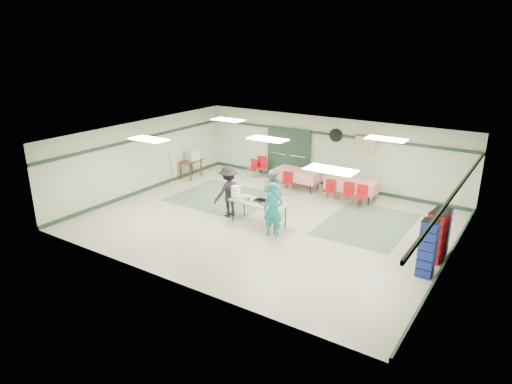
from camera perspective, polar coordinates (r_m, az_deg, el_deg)
The scene contains 42 objects.
floor at distance 14.74m, azimuth 1.38°, elevation -3.60°, with size 11.00×11.00×0.00m, color beige.
ceiling at distance 13.93m, azimuth 1.47°, elevation 6.71°, with size 11.00×11.00×0.00m, color silver.
wall_back at distance 18.11m, azimuth 9.03°, elevation 5.00°, with size 11.00×11.00×0.00m, color beige.
wall_front at distance 10.96m, azimuth -11.20°, elevation -4.59°, with size 11.00×11.00×0.00m, color beige.
wall_left at distance 17.69m, azimuth -13.90°, elevation 4.34°, with size 9.00×9.00×0.00m, color beige.
wall_right at distance 12.45m, azimuth 23.45°, elevation -2.94°, with size 9.00×9.00×0.00m, color beige.
trim_back at distance 17.93m, azimuth 9.10°, elevation 7.15°, with size 11.00×0.06×0.10m, color #1F3929.
baseboard_back at distance 18.44m, azimuth 8.78°, elevation 1.09°, with size 11.00×0.06×0.12m, color #1F3929.
trim_left at distance 17.51m, azimuth -14.01°, elevation 6.54°, with size 9.00×0.06×0.10m, color #1F3929.
baseboard_left at distance 18.03m, azimuth -13.51°, elevation 0.36°, with size 9.00×0.06×0.12m, color #1F3929.
trim_right at distance 12.23m, azimuth 23.74°, elevation 0.13°, with size 9.00×0.06×0.10m, color #1F3929.
baseboard_right at distance 12.96m, azimuth 22.57°, elevation -8.22°, with size 9.00×0.06×0.12m, color #1F3929.
green_patch_a at distance 16.84m, azimuth -4.03°, elevation -0.68°, with size 3.50×3.00×0.01m, color slate.
green_patch_b at distance 14.89m, azimuth 13.70°, elevation -3.92°, with size 2.50×3.50×0.01m, color slate.
double_door_left at distance 19.11m, azimuth 2.89°, elevation 5.02°, with size 0.90×0.06×2.10m, color gray.
double_door_right at distance 18.66m, azimuth 5.41°, elevation 4.62°, with size 0.90×0.06×2.10m, color gray.
door_frame at distance 18.87m, azimuth 4.09°, elevation 4.81°, with size 2.00×0.03×2.15m, color #1F3929.
wall_fan at distance 17.78m, azimuth 9.94°, elevation 7.01°, with size 0.50×0.50×0.10m, color black.
scroll_banner at distance 17.40m, azimuth 13.53°, elevation 5.82°, with size 0.80×0.02×0.60m, color #D9C388.
serving_table at distance 14.18m, azimuth 0.34°, elevation -1.42°, with size 1.89×0.84×0.76m.
sheet_tray_right at distance 13.90m, azimuth 1.96°, elevation -1.62°, with size 0.61×0.46×0.02m, color silver.
sheet_tray_mid at distance 14.30m, azimuth -0.03°, elevation -1.01°, with size 0.57×0.43×0.02m, color silver.
sheet_tray_left at distance 14.29m, azimuth -1.74°, elevation -1.04°, with size 0.55×0.42×0.02m, color silver.
baking_pan at distance 14.12m, azimuth 0.75°, elevation -1.15°, with size 0.47×0.30×0.08m, color black.
foam_box_stack at distance 14.57m, azimuth -2.55°, elevation 0.07°, with size 0.22×0.21×0.36m, color white.
volunteer_teal at distance 13.37m, azimuth 2.15°, elevation -2.25°, with size 0.60×0.39×1.65m, color #13877B.
volunteer_grey at distance 14.82m, azimuth 2.07°, elevation -0.16°, with size 0.78×0.61×1.60m, color gray.
volunteer_dark at distance 14.88m, azimuth -3.43°, elevation 0.08°, with size 1.09×0.63×1.69m, color black.
dining_table_a at distance 16.81m, azimuth 11.87°, elevation 0.95°, with size 1.85×0.83×0.77m.
dining_table_b at distance 17.68m, azimuth 5.26°, elevation 2.18°, with size 1.77×0.84×0.77m.
chair_a at distance 16.29m, azimuth 11.44°, elevation 0.10°, with size 0.43×0.44×0.81m.
chair_b at distance 16.55m, azimuth 9.19°, elevation 0.48°, with size 0.39×0.39×0.78m.
chair_c at distance 16.13m, azimuth 13.04°, elevation -0.22°, with size 0.41×0.41×0.80m.
chair_d at distance 17.28m, azimuth 3.93°, elevation 1.52°, with size 0.46×0.46×0.79m.
chair_loose_a at distance 19.04m, azimuth 0.71°, elevation 3.44°, with size 0.52×0.52×0.90m.
chair_loose_b at distance 19.04m, azimuth -0.35°, elevation 3.22°, with size 0.41×0.41×0.79m.
crate_stack_blue_a at distance 13.24m, azimuth 22.03°, elevation -4.64°, with size 0.41×0.41×1.34m, color navy.
crate_stack_red at distance 12.81m, azimuth 21.59°, elevation -5.28°, with size 0.43×0.43×1.39m, color maroon.
crate_stack_blue_b at distance 11.96m, azimuth 20.64°, elevation -6.63°, with size 0.38×0.38×1.49m, color navy.
printer_table at distance 19.17m, azimuth -8.16°, elevation 3.65°, with size 0.68×0.98×0.74m.
office_printer at distance 19.18m, azimuth -7.98°, elevation 4.59°, with size 0.51×0.44×0.40m, color beige.
broom at distance 18.48m, azimuth -10.51°, elevation 2.94°, with size 0.03×0.03×1.25m, color brown.
Camera 1 is at (7.19, -11.55, 5.68)m, focal length 32.00 mm.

